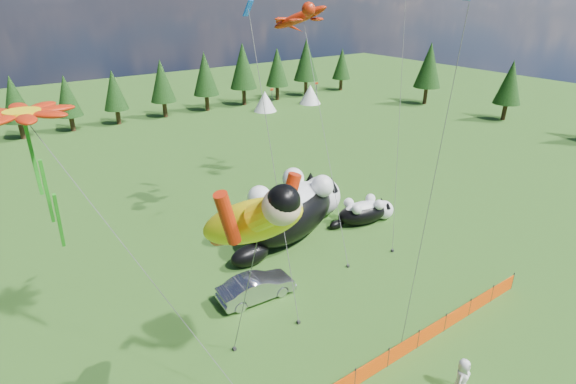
# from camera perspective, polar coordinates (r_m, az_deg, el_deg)

# --- Properties ---
(ground) EXTENTS (160.00, 160.00, 0.00)m
(ground) POSITION_cam_1_polar(r_m,az_deg,el_deg) (23.02, 4.96, -17.92)
(ground) COLOR #0F370A
(ground) RESTS_ON ground
(safety_fence) EXTENTS (22.06, 0.06, 1.10)m
(safety_fence) POSITION_cam_1_polar(r_m,az_deg,el_deg) (21.13, 10.60, -21.14)
(safety_fence) COLOR #262626
(safety_fence) RESTS_ON ground
(tree_line) EXTENTS (90.00, 4.00, 8.00)m
(tree_line) POSITION_cam_1_polar(r_m,az_deg,el_deg) (60.01, -24.14, 11.11)
(tree_line) COLOR black
(tree_line) RESTS_ON ground
(festival_tents) EXTENTS (50.00, 3.20, 2.80)m
(festival_tents) POSITION_cam_1_polar(r_m,az_deg,el_deg) (59.03, -12.13, 9.86)
(festival_tents) COLOR white
(festival_tents) RESTS_ON ground
(cat_large) EXTENTS (10.76, 6.53, 4.02)m
(cat_large) POSITION_cam_1_polar(r_m,az_deg,el_deg) (30.64, 0.88, -1.98)
(cat_large) COLOR black
(cat_large) RESTS_ON ground
(cat_small) EXTENTS (5.18, 2.60, 1.89)m
(cat_small) POSITION_cam_1_polar(r_m,az_deg,el_deg) (32.88, 9.80, -2.41)
(cat_small) COLOR black
(cat_small) RESTS_ON ground
(car) EXTENTS (4.37, 1.77, 1.41)m
(car) POSITION_cam_1_polar(r_m,az_deg,el_deg) (24.96, -4.03, -11.97)
(car) COLOR #B2B2B7
(car) RESTS_ON ground
(spectator_e) EXTENTS (1.06, 0.86, 1.87)m
(spectator_e) POSITION_cam_1_polar(r_m,az_deg,el_deg) (21.08, 21.21, -21.18)
(spectator_e) COLOR silver
(spectator_e) RESTS_ON ground
(superhero_kite) EXTENTS (6.19, 6.34, 10.68)m
(superhero_kite) POSITION_cam_1_polar(r_m,az_deg,el_deg) (15.24, -4.84, -3.76)
(superhero_kite) COLOR yellow
(superhero_kite) RESTS_ON ground
(gecko_kite) EXTENTS (6.55, 13.63, 17.35)m
(gecko_kite) POSITION_cam_1_polar(r_m,az_deg,el_deg) (33.60, 1.48, 21.26)
(gecko_kite) COLOR #BB2309
(gecko_kite) RESTS_ON ground
(flower_kite) EXTENTS (6.99, 6.41, 13.48)m
(flower_kite) POSITION_cam_1_polar(r_m,az_deg,el_deg) (16.75, -30.52, 8.04)
(flower_kite) COLOR #BB2309
(flower_kite) RESTS_ON ground
(diamond_kite_a) EXTENTS (0.94, 5.07, 15.62)m
(diamond_kite_a) POSITION_cam_1_polar(r_m,az_deg,el_deg) (21.96, -4.70, 20.18)
(diamond_kite_a) COLOR #0B44AC
(diamond_kite_a) RESTS_ON ground
(diamond_kite_c) EXTENTS (1.39, 1.06, 16.25)m
(diamond_kite_c) POSITION_cam_1_polar(r_m,az_deg,el_deg) (17.86, 21.89, 20.73)
(diamond_kite_c) COLOR #0B44AC
(diamond_kite_c) RESTS_ON ground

